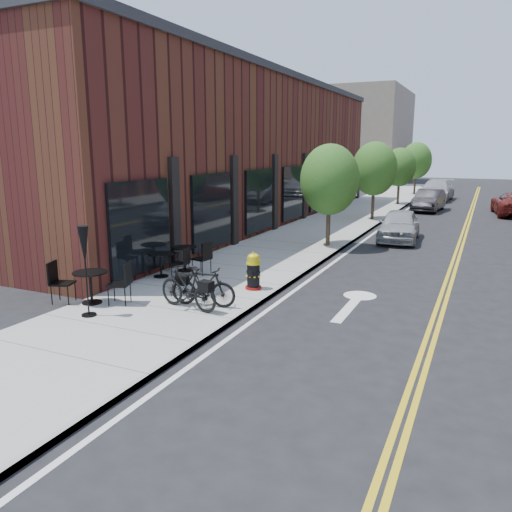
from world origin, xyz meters
The scene contains 18 objects.
ground centered at (0.00, 0.00, 0.00)m, with size 120.00×120.00×0.00m, color black.
sidewalk_near centered at (-2.00, 10.00, 0.06)m, with size 4.00×70.00×0.12m, color #9E9B93.
building_near centered at (-6.50, 14.00, 3.50)m, with size 5.00×28.00×7.00m, color #421715.
bg_building_left centered at (-8.00, 48.00, 5.00)m, with size 8.00×14.00×10.00m, color #726656.
tree_near_a centered at (-0.60, 9.00, 2.60)m, with size 2.20×2.20×3.81m.
tree_near_b centered at (-0.60, 17.00, 2.71)m, with size 2.30×2.30×3.98m.
tree_near_c centered at (-0.60, 25.00, 2.53)m, with size 2.10×2.10×3.67m.
tree_near_d centered at (-0.60, 33.00, 2.79)m, with size 2.40×2.40×4.11m.
fire_hydrant centered at (-0.61, 2.33, 0.59)m, with size 0.49×0.49×0.99m.
bicycle_left centered at (-1.26, 0.18, 0.63)m, with size 0.48×1.69×1.01m, color black.
bicycle_right centered at (-1.05, 0.51, 0.60)m, with size 0.45×1.59×0.96m, color black.
bistro_set_a centered at (-3.60, -0.42, 0.63)m, with size 1.90×1.10×1.01m.
bistro_set_b centered at (-3.57, 2.35, 0.58)m, with size 1.71×0.81×0.91m.
bistro_set_c centered at (-3.32, 3.24, 0.60)m, with size 1.82×0.88×0.96m.
patio_umbrella centered at (-3.01, -1.16, 1.56)m, with size 0.33×0.33×2.01m.
parked_car_a centered at (1.60, 11.79, 0.65)m, with size 1.53×3.80×1.30m, color #9DA0A4.
parked_car_b centered at (1.60, 22.71, 0.66)m, with size 1.39×3.98×1.31m, color black.
parked_car_c centered at (1.39, 29.61, 0.75)m, with size 2.09×5.15×1.49m, color #A8A7AC.
Camera 1 is at (4.78, -9.16, 3.76)m, focal length 35.00 mm.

